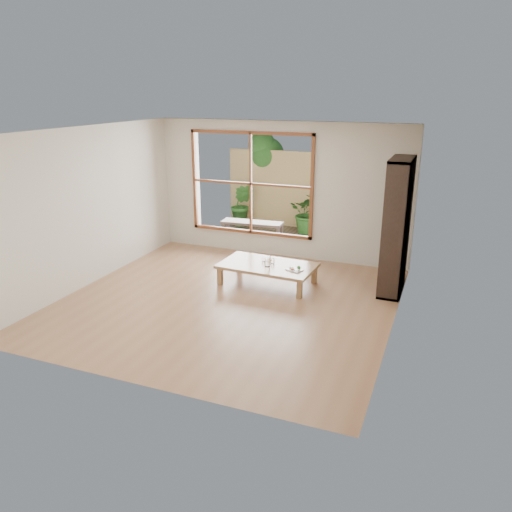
{
  "coord_description": "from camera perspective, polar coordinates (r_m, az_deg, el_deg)",
  "views": [
    {
      "loc": [
        3.04,
        -6.52,
        3.15
      ],
      "look_at": [
        0.19,
        0.69,
        0.55
      ],
      "focal_mm": 35.0,
      "sensor_mm": 36.0,
      "label": 1
    }
  ],
  "objects": [
    {
      "name": "deck",
      "position": [
        11.17,
        1.64,
        2.16
      ],
      "size": [
        2.8,
        2.0,
        0.05
      ],
      "primitive_type": "cube",
      "color": "#372F28",
      "rests_on": "ground"
    },
    {
      "name": "bamboo_fence",
      "position": [
        11.88,
        3.35,
        7.59
      ],
      "size": [
        2.8,
        0.06,
        1.8
      ],
      "primitive_type": "cube",
      "color": "tan",
      "rests_on": "ground"
    },
    {
      "name": "bookshelf",
      "position": [
        8.22,
        15.76,
        3.25
      ],
      "size": [
        0.35,
        0.97,
        2.16
      ],
      "primitive_type": "cube",
      "color": "#30221A",
      "rests_on": "ground"
    },
    {
      "name": "floor_cushion",
      "position": [
        9.34,
        1.78,
        -0.95
      ],
      "size": [
        0.59,
        0.59,
        0.07
      ],
      "primitive_type": "cube",
      "rotation": [
        0.0,
        0.0,
        -0.19
      ],
      "color": "white",
      "rests_on": "ground"
    },
    {
      "name": "glass_short",
      "position": [
        8.56,
        1.49,
        -0.28
      ],
      "size": [
        0.07,
        0.07,
        0.09
      ],
      "primitive_type": "cylinder",
      "color": "silver",
      "rests_on": "low_table"
    },
    {
      "name": "glass_mid",
      "position": [
        8.44,
        1.92,
        -0.55
      ],
      "size": [
        0.06,
        0.06,
        0.09
      ],
      "primitive_type": "cylinder",
      "color": "silver",
      "rests_on": "low_table"
    },
    {
      "name": "garden_tree",
      "position": [
        12.27,
        0.8,
        11.4
      ],
      "size": [
        1.04,
        0.85,
        2.22
      ],
      "color": "#4C3D2D",
      "rests_on": "ground"
    },
    {
      "name": "low_table",
      "position": [
        8.41,
        1.32,
        -1.23
      ],
      "size": [
        1.63,
        0.98,
        0.35
      ],
      "rotation": [
        0.0,
        0.0,
        -0.06
      ],
      "color": "#986D49",
      "rests_on": "ground"
    },
    {
      "name": "food_tray",
      "position": [
        8.14,
        4.52,
        -1.51
      ],
      "size": [
        0.29,
        0.25,
        0.08
      ],
      "rotation": [
        0.0,
        0.0,
        -0.36
      ],
      "color": "white",
      "rests_on": "low_table"
    },
    {
      "name": "garden_bench",
      "position": [
        10.78,
        -0.45,
        3.65
      ],
      "size": [
        1.34,
        0.48,
        0.42
      ],
      "rotation": [
        0.0,
        0.0,
        0.08
      ],
      "color": "#30221A",
      "rests_on": "deck"
    },
    {
      "name": "shrub_left",
      "position": [
        11.99,
        -1.61,
        5.89
      ],
      "size": [
        0.58,
        0.49,
        1.0
      ],
      "primitive_type": "imported",
      "rotation": [
        0.0,
        0.0,
        0.08
      ],
      "color": "#2D5A21",
      "rests_on": "deck"
    },
    {
      "name": "shrub_right",
      "position": [
        11.36,
        6.08,
        4.94
      ],
      "size": [
        1.02,
        0.94,
        0.95
      ],
      "primitive_type": "imported",
      "rotation": [
        0.0,
        0.0,
        0.27
      ],
      "color": "#2D5A21",
      "rests_on": "deck"
    },
    {
      "name": "ground",
      "position": [
        7.86,
        -3.16,
        -5.13
      ],
      "size": [
        5.0,
        5.0,
        0.0
      ],
      "primitive_type": "plane",
      "color": "#A37551",
      "rests_on": "ground"
    },
    {
      "name": "glass_small",
      "position": [
        8.52,
        0.9,
        -0.39
      ],
      "size": [
        0.06,
        0.06,
        0.08
      ],
      "primitive_type": "cylinder",
      "color": "silver",
      "rests_on": "low_table"
    },
    {
      "name": "glass_tall",
      "position": [
        8.27,
        1.31,
        -0.7
      ],
      "size": [
        0.09,
        0.09,
        0.16
      ],
      "primitive_type": "cylinder",
      "color": "silver",
      "rests_on": "low_table"
    }
  ]
}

